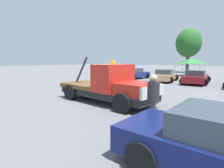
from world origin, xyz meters
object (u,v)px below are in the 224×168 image
at_px(traffic_cone, 129,85).
at_px(parked_car_tan, 165,76).
at_px(parked_car_maroon, 196,77).
at_px(canopy_tent_green, 191,61).
at_px(parked_car_navy, 135,74).
at_px(person_near_truck, 153,97).
at_px(tree_left, 189,43).
at_px(tow_truck, 110,87).

bearing_deg(traffic_cone, parked_car_tan, 85.89).
relative_size(parked_car_maroon, canopy_tent_green, 1.47).
distance_m(parked_car_navy, traffic_cone, 7.81).
xyz_separation_m(person_near_truck, parked_car_tan, (-4.96, 13.12, -0.40)).
bearing_deg(person_near_truck, parked_car_maroon, -113.74).
relative_size(canopy_tent_green, tree_left, 0.41).
distance_m(parked_car_tan, canopy_tent_green, 9.83).
relative_size(canopy_tent_green, traffic_cone, 6.27).
distance_m(tow_truck, person_near_truck, 3.75).
relative_size(parked_car_tan, parked_car_maroon, 0.89).
relative_size(tow_truck, canopy_tent_green, 1.74).
height_order(parked_car_navy, parked_car_maroon, same).
bearing_deg(tow_truck, parked_car_tan, 101.91).
distance_m(person_near_truck, traffic_cone, 8.70).
relative_size(tree_left, traffic_cone, 15.23).
bearing_deg(person_near_truck, tow_truck, -58.97).
relative_size(parked_car_navy, traffic_cone, 8.10).
bearing_deg(tow_truck, parked_car_navy, 119.77).
xyz_separation_m(parked_car_navy, tree_left, (1.58, 16.71, 4.97)).
relative_size(tow_truck, tree_left, 0.71).
bearing_deg(parked_car_tan, person_near_truck, -168.53).
bearing_deg(traffic_cone, tree_left, 95.18).
distance_m(parked_car_maroon, tree_left, 18.51).
xyz_separation_m(person_near_truck, parked_car_maroon, (-1.88, 13.42, -0.40)).
bearing_deg(parked_car_tan, tow_truck, 178.88).
distance_m(person_near_truck, parked_car_tan, 14.03).
distance_m(parked_car_tan, traffic_cone, 6.39).
xyz_separation_m(parked_car_tan, tree_left, (-2.59, 17.21, 4.97)).
relative_size(parked_car_navy, tree_left, 0.53).
xyz_separation_m(canopy_tent_green, traffic_cone, (-0.47, -16.06, -2.00)).
bearing_deg(canopy_tent_green, person_near_truck, -77.75).
distance_m(tow_truck, canopy_tent_green, 21.20).
bearing_deg(parked_car_tan, traffic_cone, 166.65).
height_order(person_near_truck, tree_left, tree_left).
bearing_deg(traffic_cone, parked_car_maroon, 62.07).
relative_size(parked_car_tan, tree_left, 0.54).
bearing_deg(tow_truck, tree_left, 102.18).
relative_size(person_near_truck, parked_car_maroon, 0.36).
distance_m(tow_truck, parked_car_maroon, 11.80).
bearing_deg(tree_left, parked_car_tan, -81.43).
xyz_separation_m(parked_car_maroon, traffic_cone, (-3.53, -6.66, -0.40)).
bearing_deg(canopy_tent_green, tree_left, 109.11).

